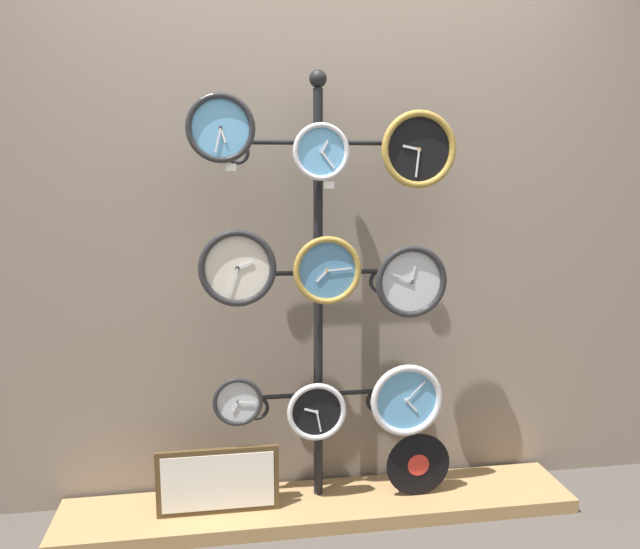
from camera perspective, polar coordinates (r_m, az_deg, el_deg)
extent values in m
cube|color=gray|center=(2.71, -0.70, 8.21)|extent=(4.40, 0.04, 2.80)
cube|color=#9E7A4C|center=(2.87, 0.03, -20.42)|extent=(2.20, 0.36, 0.06)
cylinder|color=black|center=(2.93, -0.16, -20.18)|extent=(0.34, 0.34, 0.02)
cylinder|color=black|center=(2.61, -0.17, -2.88)|extent=(0.04, 0.04, 1.76)
sphere|color=black|center=(2.58, -0.18, 17.47)|extent=(0.07, 0.07, 0.07)
cylinder|color=black|center=(2.53, -3.86, 11.98)|extent=(0.32, 0.02, 0.02)
torus|color=black|center=(2.52, -7.56, 11.01)|extent=(0.10, 0.02, 0.10)
cylinder|color=black|center=(2.58, 3.43, 11.93)|extent=(0.32, 0.02, 0.02)
torus|color=black|center=(2.62, 6.92, 10.96)|extent=(0.10, 0.02, 0.10)
cylinder|color=black|center=(2.57, -3.14, 0.10)|extent=(0.27, 0.02, 0.02)
torus|color=black|center=(2.56, -6.13, -0.95)|extent=(0.10, 0.02, 0.10)
cylinder|color=black|center=(2.61, 2.75, 0.25)|extent=(0.27, 0.02, 0.02)
torus|color=black|center=(2.64, 5.60, -0.62)|extent=(0.10, 0.02, 0.10)
cylinder|color=black|center=(2.70, -2.98, -11.04)|extent=(0.26, 0.02, 0.02)
torus|color=black|center=(2.71, -5.81, -12.05)|extent=(0.11, 0.02, 0.11)
cylinder|color=black|center=(2.74, 2.60, -10.74)|extent=(0.26, 0.02, 0.02)
torus|color=black|center=(2.78, 5.31, -11.44)|extent=(0.11, 0.02, 0.11)
cylinder|color=#60A8DB|center=(2.43, -9.08, 13.07)|extent=(0.24, 0.02, 0.24)
torus|color=#262628|center=(2.41, -9.08, 13.09)|extent=(0.26, 0.02, 0.26)
cylinder|color=#262628|center=(2.41, -9.08, 13.09)|extent=(0.01, 0.01, 0.01)
cube|color=silver|center=(2.41, -8.85, 12.46)|extent=(0.03, 0.00, 0.06)
cube|color=silver|center=(2.41, -9.32, 12.03)|extent=(0.03, 0.00, 0.09)
cylinder|color=#60A8DB|center=(2.48, 0.11, 11.15)|extent=(0.20, 0.02, 0.20)
torus|color=silver|center=(2.47, 0.16, 11.16)|extent=(0.22, 0.02, 0.22)
cylinder|color=silver|center=(2.47, 0.16, 11.16)|extent=(0.01, 0.01, 0.01)
cube|color=silver|center=(2.47, 0.44, 11.66)|extent=(0.03, 0.00, 0.05)
cube|color=silver|center=(2.47, 0.74, 10.43)|extent=(0.05, 0.00, 0.07)
cylinder|color=black|center=(2.54, 8.93, 11.22)|extent=(0.28, 0.02, 0.28)
torus|color=#A58438|center=(2.53, 9.05, 11.23)|extent=(0.31, 0.03, 0.31)
cylinder|color=#A58438|center=(2.53, 9.04, 11.23)|extent=(0.02, 0.01, 0.02)
cube|color=silver|center=(2.52, 8.33, 11.41)|extent=(0.07, 0.00, 0.02)
cube|color=silver|center=(2.52, 8.91, 10.01)|extent=(0.02, 0.00, 0.11)
cylinder|color=silver|center=(2.47, -7.56, 0.62)|extent=(0.28, 0.02, 0.28)
torus|color=#262628|center=(2.45, -7.55, 0.56)|extent=(0.31, 0.03, 0.31)
cylinder|color=#262628|center=(2.46, -7.55, 0.57)|extent=(0.02, 0.01, 0.02)
cube|color=silver|center=(2.45, -6.83, 0.87)|extent=(0.07, 0.00, 0.03)
cube|color=silver|center=(2.46, -7.93, -0.63)|extent=(0.04, 0.00, 0.11)
cylinder|color=#4C84B2|center=(2.50, 0.63, 0.42)|extent=(0.25, 0.02, 0.25)
torus|color=#A58438|center=(2.49, 0.69, 0.36)|extent=(0.28, 0.03, 0.28)
cylinder|color=#A58438|center=(2.49, 0.69, 0.36)|extent=(0.02, 0.01, 0.02)
cube|color=silver|center=(2.49, 0.21, -0.15)|extent=(0.05, 0.00, 0.05)
cube|color=silver|center=(2.49, 1.81, 0.47)|extent=(0.10, 0.00, 0.01)
cylinder|color=silver|center=(2.57, 8.26, -0.60)|extent=(0.27, 0.02, 0.27)
torus|color=#262628|center=(2.56, 8.36, -0.66)|extent=(0.30, 0.03, 0.30)
cylinder|color=#262628|center=(2.56, 8.35, -0.66)|extent=(0.02, 0.01, 0.02)
cube|color=silver|center=(2.55, 8.52, 0.05)|extent=(0.02, 0.00, 0.07)
cube|color=silver|center=(2.54, 7.33, -0.23)|extent=(0.10, 0.00, 0.05)
cylinder|color=silver|center=(2.60, -7.53, -11.38)|extent=(0.18, 0.02, 0.18)
torus|color=#262628|center=(2.58, -7.52, -11.49)|extent=(0.20, 0.02, 0.20)
cylinder|color=#262628|center=(2.58, -7.52, -11.49)|extent=(0.01, 0.01, 0.01)
cube|color=silver|center=(2.59, -7.75, -11.91)|extent=(0.03, 0.00, 0.04)
cube|color=silver|center=(2.58, -6.70, -11.57)|extent=(0.07, 0.00, 0.02)
cylinder|color=black|center=(2.66, -0.34, -12.34)|extent=(0.23, 0.02, 0.23)
torus|color=silver|center=(2.65, -0.29, -12.46)|extent=(0.25, 0.02, 0.25)
cylinder|color=silver|center=(2.65, -0.29, -12.46)|extent=(0.01, 0.01, 0.01)
cube|color=silver|center=(2.64, -0.85, -12.33)|extent=(0.05, 0.00, 0.03)
cube|color=silver|center=(2.67, -0.10, -13.33)|extent=(0.02, 0.00, 0.09)
cylinder|color=#60A8DB|center=(2.71, 7.85, -11.22)|extent=(0.28, 0.02, 0.28)
torus|color=silver|center=(2.69, 7.95, -11.34)|extent=(0.31, 0.03, 0.31)
cylinder|color=silver|center=(2.69, 7.95, -11.33)|extent=(0.02, 0.01, 0.02)
cube|color=silver|center=(2.71, 8.41, -11.80)|extent=(0.05, 0.00, 0.06)
cube|color=silver|center=(2.69, 8.77, -10.48)|extent=(0.08, 0.00, 0.08)
cylinder|color=black|center=(2.85, 8.96, -16.80)|extent=(0.28, 0.01, 0.28)
cylinder|color=red|center=(2.85, 8.99, -16.84)|extent=(0.10, 0.00, 0.10)
cube|color=#4C381E|center=(2.73, -9.30, -18.15)|extent=(0.50, 0.02, 0.28)
cube|color=white|center=(2.72, -9.30, -18.26)|extent=(0.46, 0.00, 0.24)
cube|color=white|center=(2.41, -8.14, 9.69)|extent=(0.04, 0.00, 0.03)
cube|color=white|center=(2.48, 0.85, 8.19)|extent=(0.04, 0.00, 0.03)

